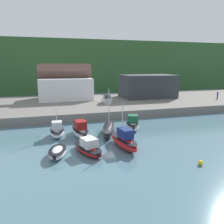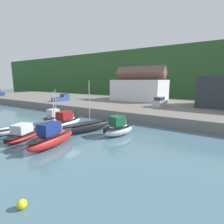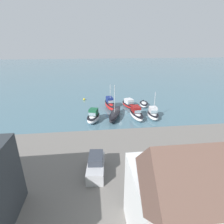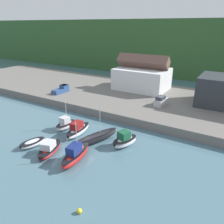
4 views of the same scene
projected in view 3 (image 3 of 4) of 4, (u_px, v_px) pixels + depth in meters
name	position (u px, v px, depth m)	size (l,w,h in m)	color
ground_plane	(117.00, 113.00, 41.08)	(320.00, 320.00, 0.00)	slate
quay_promenade	(155.00, 205.00, 16.80)	(134.54, 28.95, 1.77)	slate
moored_boat_0	(153.00, 114.00, 38.11)	(2.39, 4.77, 6.01)	silver
moored_boat_1	(136.00, 114.00, 38.33)	(2.80, 6.77, 2.62)	silver
moored_boat_2	(115.00, 114.00, 38.19)	(4.48, 8.60, 7.47)	black
moored_boat_3	(93.00, 117.00, 36.52)	(3.70, 5.42, 2.74)	silver
moored_boat_4	(144.00, 104.00, 45.59)	(2.97, 4.70, 1.05)	silver
moored_boat_5	(129.00, 104.00, 45.05)	(4.11, 6.48, 2.07)	red
moored_boat_6	(110.00, 104.00, 44.01)	(2.91, 7.11, 6.20)	red
parked_car_0	(96.00, 166.00, 19.39)	(2.22, 4.36, 2.16)	#B7B7BC
mooring_buoy_0	(84.00, 99.00, 50.49)	(0.58, 0.58, 0.58)	yellow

